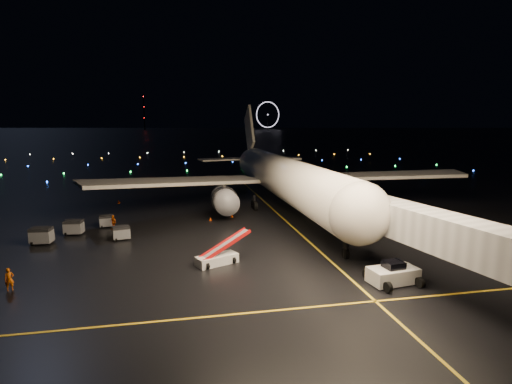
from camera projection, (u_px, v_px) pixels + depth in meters
ground at (180, 139)px, 328.13m from camera, size 2000.00×2000.00×0.00m
lane_centre at (288, 223)px, 55.03m from camera, size 0.25×80.00×0.02m
lane_cross at (149, 322)px, 27.62m from camera, size 60.00×0.25×0.02m
airliner at (278, 154)px, 64.62m from camera, size 61.94×58.93×17.33m
pushback_tug at (393, 272)px, 34.18m from camera, size 4.40×2.68×1.98m
belt_loader at (217, 250)px, 38.76m from camera, size 6.14×3.89×2.90m
crew_a at (9, 279)px, 32.75m from camera, size 0.82×0.71×1.91m
crew_c at (113, 222)px, 51.38m from camera, size 1.12×1.15×1.94m
safety_cone_0 at (232, 215)px, 58.27m from camera, size 0.60×0.60×0.52m
safety_cone_1 at (238, 206)px, 65.10m from camera, size 0.55×0.55×0.51m
safety_cone_2 at (210, 219)px, 56.21m from camera, size 0.47×0.47×0.49m
safety_cone_3 at (119, 202)px, 68.26m from camera, size 0.45×0.45×0.51m
ferris_wheel at (268, 116)px, 762.00m from camera, size 49.33×16.80×52.00m
radio_mast at (144, 112)px, 736.32m from camera, size 1.80×1.80×64.00m
taxiway_lights at (185, 161)px, 140.64m from camera, size 164.00×92.00×0.36m
baggage_cart_0 at (121, 233)px, 46.99m from camera, size 2.15×1.72×1.62m
baggage_cart_1 at (107, 221)px, 52.69m from camera, size 2.03×1.57×1.57m
baggage_cart_2 at (42, 236)px, 45.28m from camera, size 2.37×1.77×1.89m
baggage_cart_3 at (74, 227)px, 49.14m from camera, size 2.26×1.71×1.79m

